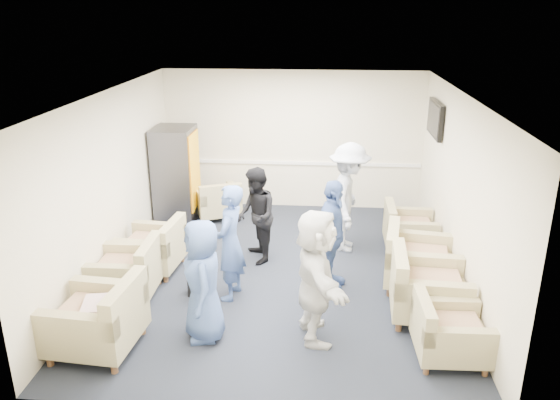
# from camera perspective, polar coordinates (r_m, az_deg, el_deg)

# --- Properties ---
(floor) EXTENTS (6.00, 6.00, 0.00)m
(floor) POSITION_cam_1_polar(r_m,az_deg,el_deg) (8.33, 0.07, -7.70)
(floor) COLOR black
(floor) RESTS_ON ground
(ceiling) EXTENTS (6.00, 6.00, 0.00)m
(ceiling) POSITION_cam_1_polar(r_m,az_deg,el_deg) (7.48, 0.08, 10.99)
(ceiling) COLOR white
(ceiling) RESTS_ON back_wall
(back_wall) EXTENTS (5.00, 0.02, 2.70)m
(back_wall) POSITION_cam_1_polar(r_m,az_deg,el_deg) (10.68, 1.36, 6.25)
(back_wall) COLOR beige
(back_wall) RESTS_ON floor
(front_wall) EXTENTS (5.00, 0.02, 2.70)m
(front_wall) POSITION_cam_1_polar(r_m,az_deg,el_deg) (5.06, -2.68, -9.68)
(front_wall) COLOR beige
(front_wall) RESTS_ON floor
(left_wall) EXTENTS (0.02, 6.00, 2.70)m
(left_wall) POSITION_cam_1_polar(r_m,az_deg,el_deg) (8.37, -17.26, 1.53)
(left_wall) COLOR beige
(left_wall) RESTS_ON floor
(right_wall) EXTENTS (0.02, 6.00, 2.70)m
(right_wall) POSITION_cam_1_polar(r_m,az_deg,el_deg) (8.01, 18.20, 0.63)
(right_wall) COLOR beige
(right_wall) RESTS_ON floor
(chair_rail) EXTENTS (4.98, 0.04, 0.06)m
(chair_rail) POSITION_cam_1_polar(r_m,az_deg,el_deg) (10.78, 1.34, 3.90)
(chair_rail) COLOR white
(chair_rail) RESTS_ON back_wall
(tv) EXTENTS (0.10, 1.00, 0.58)m
(tv) POSITION_cam_1_polar(r_m,az_deg,el_deg) (9.53, 15.91, 8.14)
(tv) COLOR black
(tv) RESTS_ON right_wall
(armchair_left_near) EXTENTS (1.03, 1.03, 0.76)m
(armchair_left_near) POSITION_cam_1_polar(r_m,az_deg,el_deg) (6.79, -18.23, -11.95)
(armchair_left_near) COLOR tan
(armchair_left_near) RESTS_ON floor
(armchair_left_mid) EXTENTS (0.88, 0.88, 0.69)m
(armchair_left_mid) POSITION_cam_1_polar(r_m,az_deg,el_deg) (7.88, -15.46, -7.35)
(armchair_left_mid) COLOR tan
(armchair_left_mid) RESTS_ON floor
(armchair_left_far) EXTENTS (0.93, 0.93, 0.69)m
(armchair_left_far) POSITION_cam_1_polar(r_m,az_deg,el_deg) (8.52, -12.94, -5.03)
(armchair_left_far) COLOR tan
(armchair_left_far) RESTS_ON floor
(armchair_right_near) EXTENTS (0.81, 0.81, 0.63)m
(armchair_right_near) POSITION_cam_1_polar(r_m,az_deg,el_deg) (6.65, 16.96, -13.20)
(armchair_right_near) COLOR tan
(armchair_right_near) RESTS_ON floor
(armchair_right_midnear) EXTENTS (1.01, 1.01, 0.76)m
(armchair_right_midnear) POSITION_cam_1_polar(r_m,az_deg,el_deg) (7.34, 14.79, -9.10)
(armchair_right_midnear) COLOR tan
(armchair_right_midnear) RESTS_ON floor
(armchair_right_midfar) EXTENTS (1.06, 1.06, 0.74)m
(armchair_right_midfar) POSITION_cam_1_polar(r_m,az_deg,el_deg) (8.07, 13.85, -6.33)
(armchair_right_midfar) COLOR tan
(armchair_right_midfar) RESTS_ON floor
(armchair_right_far) EXTENTS (0.82, 0.82, 0.65)m
(armchair_right_far) POSITION_cam_1_polar(r_m,az_deg,el_deg) (9.27, 13.05, -3.09)
(armchair_right_far) COLOR tan
(armchair_right_far) RESTS_ON floor
(armchair_corner) EXTENTS (1.02, 1.02, 0.63)m
(armchair_corner) POSITION_cam_1_polar(r_m,az_deg,el_deg) (10.39, -6.48, -0.23)
(armchair_corner) COLOR tan
(armchair_corner) RESTS_ON floor
(vending_machine) EXTENTS (0.72, 0.84, 1.77)m
(vending_machine) POSITION_cam_1_polar(r_m,az_deg,el_deg) (10.23, -10.77, 2.60)
(vending_machine) COLOR #48484F
(vending_machine) RESTS_ON floor
(backpack) EXTENTS (0.30, 0.21, 0.50)m
(backpack) POSITION_cam_1_polar(r_m,az_deg,el_deg) (7.75, -8.44, -8.01)
(backpack) COLOR black
(backpack) RESTS_ON floor
(pillow) EXTENTS (0.41, 0.49, 0.12)m
(pillow) POSITION_cam_1_polar(r_m,az_deg,el_deg) (6.71, -18.51, -10.56)
(pillow) COLOR beige
(pillow) RESTS_ON armchair_left_near
(person_front_left) EXTENTS (0.67, 0.85, 1.52)m
(person_front_left) POSITION_cam_1_polar(r_m,az_deg,el_deg) (6.58, -8.04, -8.35)
(person_front_left) COLOR #3F5B99
(person_front_left) RESTS_ON floor
(person_mid_left) EXTENTS (0.48, 0.65, 1.63)m
(person_mid_left) POSITION_cam_1_polar(r_m,az_deg,el_deg) (7.40, -5.24, -4.46)
(person_mid_left) COLOR #3F5B99
(person_mid_left) RESTS_ON floor
(person_back_left) EXTENTS (0.77, 0.88, 1.52)m
(person_back_left) POSITION_cam_1_polar(r_m,az_deg,el_deg) (8.45, -2.53, -1.67)
(person_back_left) COLOR black
(person_back_left) RESTS_ON floor
(person_back_right) EXTENTS (0.79, 1.23, 1.80)m
(person_back_right) POSITION_cam_1_polar(r_m,az_deg,el_deg) (8.88, 7.19, 0.25)
(person_back_right) COLOR white
(person_back_right) RESTS_ON floor
(person_mid_right) EXTENTS (0.60, 1.01, 1.61)m
(person_mid_right) POSITION_cam_1_polar(r_m,az_deg,el_deg) (7.65, 5.42, -3.72)
(person_mid_right) COLOR #3F5B99
(person_mid_right) RESTS_ON floor
(person_front_right) EXTENTS (0.76, 1.60, 1.66)m
(person_front_right) POSITION_cam_1_polar(r_m,az_deg,el_deg) (6.49, 3.78, -7.91)
(person_front_right) COLOR silver
(person_front_right) RESTS_ON floor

